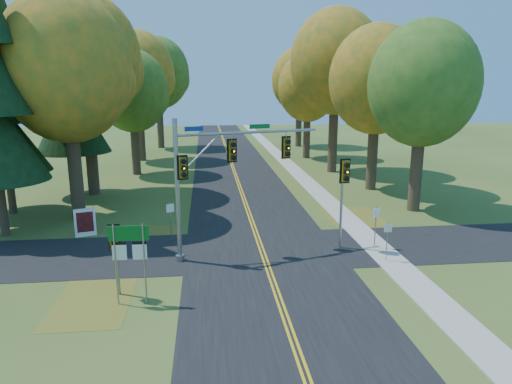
{
  "coord_description": "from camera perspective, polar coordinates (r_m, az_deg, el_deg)",
  "views": [
    {
      "loc": [
        -2.81,
        -20.66,
        8.5
      ],
      "look_at": [
        -0.32,
        1.84,
        3.2
      ],
      "focal_mm": 32.0,
      "sensor_mm": 36.0,
      "label": 1
    }
  ],
  "objects": [
    {
      "name": "leaf_patch_e",
      "position": [
        29.58,
        12.95,
        -3.86
      ],
      "size": [
        3.5,
        8.0,
        0.0
      ],
      "primitive_type": "cube",
      "color": "olive",
      "rests_on": "ground"
    },
    {
      "name": "route_sign_cluster",
      "position": [
        18.5,
        -15.56,
        -6.75
      ],
      "size": [
        1.55,
        0.13,
        3.33
      ],
      "rotation": [
        0.0,
        0.0,
        -0.03
      ],
      "color": "gray",
      "rests_on": "ground"
    },
    {
      "name": "leaf_patch_w_far",
      "position": [
        20.15,
        -19.63,
        -12.57
      ],
      "size": [
        3.0,
        5.0,
        0.0
      ],
      "primitive_type": "cube",
      "color": "olive",
      "rests_on": "ground"
    },
    {
      "name": "tree_w_a",
      "position": [
        31.19,
        -22.49,
        14.02
      ],
      "size": [
        8.0,
        8.0,
        14.15
      ],
      "color": "#38281C",
      "rests_on": "ground"
    },
    {
      "name": "road_cross",
      "position": [
        24.36,
        0.7,
        -7.22
      ],
      "size": [
        60.0,
        6.0,
        0.02
      ],
      "primitive_type": "cube",
      "color": "black",
      "rests_on": "ground"
    },
    {
      "name": "road_main",
      "position": [
        22.51,
        1.33,
        -8.98
      ],
      "size": [
        8.0,
        160.0,
        0.02
      ],
      "primitive_type": "cube",
      "color": "black",
      "rests_on": "ground"
    },
    {
      "name": "tree_w_e",
      "position": [
        65.05,
        -12.09,
        14.28
      ],
      "size": [
        8.4,
        8.4,
        14.97
      ],
      "color": "#38281C",
      "rests_on": "ground"
    },
    {
      "name": "reg_sign_e_north",
      "position": [
        24.9,
        14.77,
        -3.44
      ],
      "size": [
        0.41,
        0.21,
        2.29
      ],
      "rotation": [
        0.0,
        0.0,
        0.42
      ],
      "color": "gray",
      "rests_on": "ground"
    },
    {
      "name": "reg_sign_w",
      "position": [
        25.54,
        -10.65,
        -2.86
      ],
      "size": [
        0.41,
        0.19,
        2.25
      ],
      "rotation": [
        0.0,
        0.0,
        0.39
      ],
      "color": "gray",
      "rests_on": "ground"
    },
    {
      "name": "leaf_patch_w_near",
      "position": [
        26.34,
        -14.11,
        -6.05
      ],
      "size": [
        4.0,
        6.0,
        0.0
      ],
      "primitive_type": "cube",
      "color": "olive",
      "rests_on": "ground"
    },
    {
      "name": "tree_e_c",
      "position": [
        46.18,
        10.01,
        15.67
      ],
      "size": [
        8.8,
        8.8,
        15.79
      ],
      "color": "#38281C",
      "rests_on": "ground"
    },
    {
      "name": "info_kiosk",
      "position": [
        28.07,
        -20.58,
        -3.59
      ],
      "size": [
        1.17,
        0.49,
        1.63
      ],
      "rotation": [
        0.0,
        0.0,
        0.29
      ],
      "color": "white",
      "rests_on": "ground"
    },
    {
      "name": "centerline_right",
      "position": [
        22.52,
        1.59,
        -8.94
      ],
      "size": [
        0.1,
        160.0,
        0.01
      ],
      "primitive_type": "cube",
      "color": "gold",
      "rests_on": "road_main"
    },
    {
      "name": "tree_w_c",
      "position": [
        45.63,
        -15.14,
        12.03
      ],
      "size": [
        6.8,
        6.8,
        11.91
      ],
      "color": "#38281C",
      "rests_on": "ground"
    },
    {
      "name": "pine_c",
      "position": [
        38.07,
        -22.55,
        14.0
      ],
      "size": [
        5.6,
        5.6,
        20.56
      ],
      "color": "#38281C",
      "rests_on": "ground"
    },
    {
      "name": "tree_e_e",
      "position": [
        65.6,
        5.52,
        13.72
      ],
      "size": [
        7.8,
        7.8,
        13.74
      ],
      "color": "#38281C",
      "rests_on": "ground"
    },
    {
      "name": "ped_signal_pole",
      "position": [
        19.28,
        -17.24,
        -6.11
      ],
      "size": [
        0.5,
        0.57,
        3.13
      ],
      "rotation": [
        0.0,
        0.0,
        -0.02
      ],
      "color": "gray",
      "rests_on": "ground"
    },
    {
      "name": "reg_sign_e_south",
      "position": [
        23.29,
        16.12,
        -5.18
      ],
      "size": [
        0.38,
        0.06,
        2.0
      ],
      "rotation": [
        0.0,
        0.0,
        -0.04
      ],
      "color": "gray",
      "rests_on": "ground"
    },
    {
      "name": "tree_e_a",
      "position": [
        32.75,
        20.21,
        12.45
      ],
      "size": [
        7.2,
        7.2,
        12.73
      ],
      "color": "#38281C",
      "rests_on": "ground"
    },
    {
      "name": "traffic_mast",
      "position": [
        22.47,
        -5.13,
        2.91
      ],
      "size": [
        7.43,
        2.69,
        7.02
      ],
      "rotation": [
        0.0,
        0.0,
        0.3
      ],
      "color": "gray",
      "rests_on": "ground"
    },
    {
      "name": "centerline_left",
      "position": [
        22.49,
        1.08,
        -8.96
      ],
      "size": [
        0.1,
        160.0,
        0.01
      ],
      "primitive_type": "cube",
      "color": "gold",
      "rests_on": "road_main"
    },
    {
      "name": "tree_e_d",
      "position": [
        54.87,
        6.55,
        12.82
      ],
      "size": [
        7.0,
        7.0,
        12.32
      ],
      "color": "#38281C",
      "rests_on": "ground"
    },
    {
      "name": "sidewalk_east",
      "position": [
        24.07,
        16.27,
        -7.97
      ],
      "size": [
        1.6,
        160.0,
        0.06
      ],
      "primitive_type": "cube",
      "color": "#9E998E",
      "rests_on": "ground"
    },
    {
      "name": "tree_w_b",
      "position": [
        38.05,
        -20.61,
        15.18
      ],
      "size": [
        8.6,
        8.6,
        15.38
      ],
      "color": "#38281C",
      "rests_on": "ground"
    },
    {
      "name": "tree_w_d",
      "position": [
        54.35,
        -14.5,
        14.12
      ],
      "size": [
        8.2,
        8.2,
        14.56
      ],
      "color": "#38281C",
      "rests_on": "ground"
    },
    {
      "name": "tree_e_b",
      "position": [
        38.77,
        14.91,
        13.34
      ],
      "size": [
        7.6,
        7.6,
        13.33
      ],
      "color": "#38281C",
      "rests_on": "ground"
    },
    {
      "name": "east_signal_pole",
      "position": [
        23.88,
        10.96,
        1.34
      ],
      "size": [
        0.56,
        0.65,
        4.88
      ],
      "rotation": [
        0.0,
        0.0,
        0.13
      ],
      "color": "#9A9CA3",
      "rests_on": "ground"
    },
    {
      "name": "ground",
      "position": [
        22.51,
        1.33,
        -9.01
      ],
      "size": [
        160.0,
        160.0,
        0.0
      ],
      "primitive_type": "plane",
      "color": "#384D1B",
      "rests_on": "ground"
    }
  ]
}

